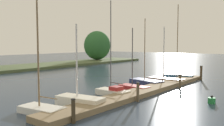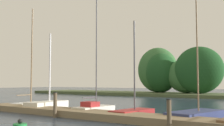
{
  "view_description": "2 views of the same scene",
  "coord_description": "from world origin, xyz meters",
  "px_view_note": "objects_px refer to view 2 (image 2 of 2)",
  "views": [
    {
      "loc": [
        -17.12,
        0.62,
        3.93
      ],
      "look_at": [
        -1.54,
        12.88,
        2.36
      ],
      "focal_mm": 39.61,
      "sensor_mm": 36.0,
      "label": 1
    },
    {
      "loc": [
        8.17,
        -1.01,
        1.85
      ],
      "look_at": [
        -2.29,
        13.46,
        3.08
      ],
      "focal_mm": 45.27,
      "sensor_mm": 36.0,
      "label": 2
    }
  ],
  "objects_px": {
    "sailboat_3": "(134,112)",
    "mooring_piling_2": "(169,114)",
    "sailboat_2": "(95,108)",
    "mooring_piling_1": "(55,105)",
    "sailboat_1": "(48,105)",
    "sailboat_0": "(30,103)",
    "sailboat_4": "(198,115)"
  },
  "relations": [
    {
      "from": "sailboat_4",
      "to": "mooring_piling_2",
      "type": "xyz_separation_m",
      "value": [
        0.09,
        -3.49,
        0.33
      ]
    },
    {
      "from": "sailboat_1",
      "to": "sailboat_4",
      "type": "distance_m",
      "value": 9.79
    },
    {
      "from": "sailboat_1",
      "to": "mooring_piling_1",
      "type": "bearing_deg",
      "value": -135.11
    },
    {
      "from": "sailboat_2",
      "to": "sailboat_4",
      "type": "relative_size",
      "value": 1.13
    },
    {
      "from": "sailboat_0",
      "to": "mooring_piling_2",
      "type": "relative_size",
      "value": 6.09
    },
    {
      "from": "mooring_piling_1",
      "to": "mooring_piling_2",
      "type": "xyz_separation_m",
      "value": [
        6.6,
        -0.21,
        -0.06
      ]
    },
    {
      "from": "sailboat_4",
      "to": "sailboat_1",
      "type": "bearing_deg",
      "value": 107.24
    },
    {
      "from": "sailboat_2",
      "to": "mooring_piling_1",
      "type": "xyz_separation_m",
      "value": [
        -0.55,
        -2.65,
        0.34
      ]
    },
    {
      "from": "sailboat_1",
      "to": "mooring_piling_1",
      "type": "height_order",
      "value": "sailboat_1"
    },
    {
      "from": "sailboat_3",
      "to": "sailboat_4",
      "type": "distance_m",
      "value": 3.29
    },
    {
      "from": "sailboat_0",
      "to": "sailboat_2",
      "type": "distance_m",
      "value": 6.3
    },
    {
      "from": "sailboat_2",
      "to": "mooring_piling_1",
      "type": "height_order",
      "value": "sailboat_2"
    },
    {
      "from": "sailboat_3",
      "to": "mooring_piling_1",
      "type": "xyz_separation_m",
      "value": [
        -3.3,
        -2.58,
        0.41
      ]
    },
    {
      "from": "sailboat_1",
      "to": "sailboat_4",
      "type": "relative_size",
      "value": 0.82
    },
    {
      "from": "sailboat_0",
      "to": "sailboat_4",
      "type": "xyz_separation_m",
      "value": [
        12.26,
        0.4,
        -0.09
      ]
    },
    {
      "from": "sailboat_2",
      "to": "mooring_piling_2",
      "type": "distance_m",
      "value": 6.7
    },
    {
      "from": "mooring_piling_1",
      "to": "sailboat_4",
      "type": "bearing_deg",
      "value": 26.7
    },
    {
      "from": "sailboat_1",
      "to": "mooring_piling_1",
      "type": "relative_size",
      "value": 3.87
    },
    {
      "from": "mooring_piling_1",
      "to": "sailboat_0",
      "type": "bearing_deg",
      "value": 153.41
    },
    {
      "from": "sailboat_4",
      "to": "sailboat_2",
      "type": "bearing_deg",
      "value": 108.15
    },
    {
      "from": "sailboat_3",
      "to": "mooring_piling_2",
      "type": "distance_m",
      "value": 4.33
    },
    {
      "from": "mooring_piling_2",
      "to": "sailboat_2",
      "type": "bearing_deg",
      "value": 154.77
    },
    {
      "from": "mooring_piling_1",
      "to": "mooring_piling_2",
      "type": "relative_size",
      "value": 1.1
    },
    {
      "from": "sailboat_1",
      "to": "sailboat_2",
      "type": "bearing_deg",
      "value": -94.82
    },
    {
      "from": "sailboat_4",
      "to": "mooring_piling_1",
      "type": "bearing_deg",
      "value": 128.81
    },
    {
      "from": "sailboat_0",
      "to": "sailboat_4",
      "type": "relative_size",
      "value": 1.17
    },
    {
      "from": "sailboat_1",
      "to": "sailboat_3",
      "type": "bearing_deg",
      "value": -96.98
    },
    {
      "from": "sailboat_1",
      "to": "mooring_piling_2",
      "type": "xyz_separation_m",
      "value": [
        9.84,
        -2.61,
        0.26
      ]
    },
    {
      "from": "sailboat_0",
      "to": "sailboat_3",
      "type": "bearing_deg",
      "value": -99.89
    },
    {
      "from": "sailboat_2",
      "to": "sailboat_3",
      "type": "bearing_deg",
      "value": -88.99
    },
    {
      "from": "sailboat_1",
      "to": "sailboat_2",
      "type": "height_order",
      "value": "sailboat_2"
    },
    {
      "from": "sailboat_1",
      "to": "sailboat_3",
      "type": "relative_size",
      "value": 0.99
    }
  ]
}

